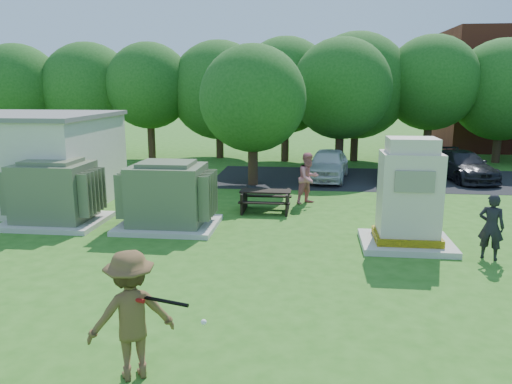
# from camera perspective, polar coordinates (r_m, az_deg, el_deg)

# --- Properties ---
(ground) EXTENTS (120.00, 120.00, 0.00)m
(ground) POSITION_cam_1_polar(r_m,az_deg,el_deg) (11.11, -2.40, -10.94)
(ground) COLOR #2D6619
(ground) RESTS_ON ground
(parking_strip) EXTENTS (20.00, 6.00, 0.01)m
(parking_strip) POSITION_cam_1_polar(r_m,az_deg,el_deg) (24.59, 19.09, 1.29)
(parking_strip) COLOR #232326
(parking_strip) RESTS_ON ground
(transformer_left) EXTENTS (3.00, 2.40, 2.07)m
(transformer_left) POSITION_cam_1_polar(r_m,az_deg,el_deg) (17.04, -22.06, -0.21)
(transformer_left) COLOR beige
(transformer_left) RESTS_ON ground
(transformer_right) EXTENTS (3.00, 2.40, 2.07)m
(transformer_right) POSITION_cam_1_polar(r_m,az_deg,el_deg) (15.62, -10.05, -0.55)
(transformer_right) COLOR beige
(transformer_right) RESTS_ON ground
(generator_cabinet) EXTENTS (2.45, 2.01, 2.99)m
(generator_cabinet) POSITION_cam_1_polar(r_m,az_deg,el_deg) (14.12, 17.05, -0.85)
(generator_cabinet) COLOR beige
(generator_cabinet) RESTS_ON ground
(picnic_table) EXTENTS (1.77, 1.32, 0.76)m
(picnic_table) POSITION_cam_1_polar(r_m,az_deg,el_deg) (17.42, 1.11, -0.72)
(picnic_table) COLOR black
(picnic_table) RESTS_ON ground
(batter) EXTENTS (1.49, 1.27, 2.00)m
(batter) POSITION_cam_1_polar(r_m,az_deg,el_deg) (7.88, -14.07, -13.46)
(batter) COLOR brown
(batter) RESTS_ON ground
(person_by_generator) EXTENTS (0.74, 0.64, 1.70)m
(person_by_generator) POSITION_cam_1_polar(r_m,az_deg,el_deg) (13.94, 25.30, -3.61)
(person_by_generator) COLOR black
(person_by_generator) RESTS_ON ground
(person_at_picnic) EXTENTS (1.18, 1.17, 1.92)m
(person_at_picnic) POSITION_cam_1_polar(r_m,az_deg,el_deg) (18.61, 6.00, 1.57)
(person_at_picnic) COLOR #CA6B72
(person_at_picnic) RESTS_ON ground
(car_white) EXTENTS (2.29, 4.44, 1.44)m
(car_white) POSITION_cam_1_polar(r_m,az_deg,el_deg) (23.54, 8.20, 3.15)
(car_white) COLOR silver
(car_white) RESTS_ON ground
(car_silver_a) EXTENTS (1.99, 4.31, 1.37)m
(car_silver_a) POSITION_cam_1_polar(r_m,az_deg,el_deg) (24.26, 15.72, 3.00)
(car_silver_a) COLOR #B1B1B6
(car_silver_a) RESTS_ON ground
(car_dark) EXTENTS (2.73, 4.84, 1.32)m
(car_dark) POSITION_cam_1_polar(r_m,az_deg,el_deg) (25.23, 22.49, 2.82)
(car_dark) COLOR black
(car_dark) RESTS_ON ground
(batting_equipment) EXTENTS (1.05, 0.48, 0.53)m
(batting_equipment) POSITION_cam_1_polar(r_m,az_deg,el_deg) (7.54, -10.42, -12.52)
(batting_equipment) COLOR black
(batting_equipment) RESTS_ON ground
(tree_row) EXTENTS (41.30, 13.30, 7.30)m
(tree_row) POSITION_cam_1_polar(r_m,az_deg,el_deg) (28.60, 6.96, 11.67)
(tree_row) COLOR #47301E
(tree_row) RESTS_ON ground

